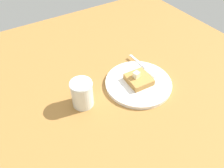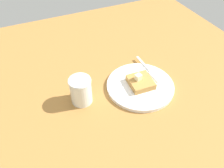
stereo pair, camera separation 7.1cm
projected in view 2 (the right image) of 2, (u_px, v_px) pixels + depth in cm
name	position (u px, v px, depth cm)	size (l,w,h in cm)	color
table_surface	(116.00, 100.00, 73.87)	(128.62, 128.62, 2.24)	#9D6B33
plate	(140.00, 86.00, 76.13)	(23.33, 23.33, 1.31)	white
toast_slice_center	(141.00, 82.00, 74.97)	(7.81, 8.29, 2.20)	#B07E3C
butter_pat_primary	(138.00, 77.00, 73.64)	(2.05, 1.84, 2.05)	#F2E7B4
fork	(149.00, 70.00, 80.88)	(2.27, 16.03, 0.36)	silver
syrup_jar	(81.00, 91.00, 69.12)	(7.12, 7.12, 9.23)	#4A200C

